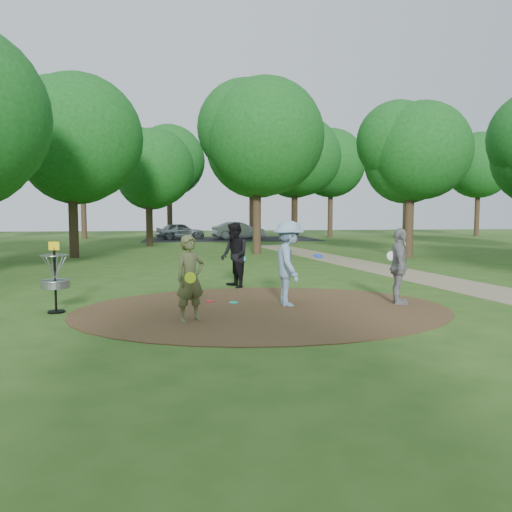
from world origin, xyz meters
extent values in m
plane|color=#2D5119|center=(0.00, 0.00, 0.00)|extent=(100.00, 100.00, 0.00)
cylinder|color=#47301C|center=(0.00, 0.00, 0.01)|extent=(8.40, 8.40, 0.02)
cube|color=#8C7A5B|center=(6.50, 2.00, 0.01)|extent=(7.55, 39.89, 0.01)
cube|color=black|center=(2.00, 30.00, 0.00)|extent=(14.00, 8.00, 0.01)
imported|color=#5C6138|center=(-1.63, -0.97, 0.86)|extent=(0.75, 0.67, 1.72)
cylinder|color=#B3E519|center=(-1.63, -1.23, 0.91)|extent=(0.22, 0.07, 0.22)
imported|color=#7FA0BD|center=(0.64, 0.36, 0.99)|extent=(0.74, 1.29, 1.99)
cylinder|color=blue|center=(1.33, 0.33, 1.16)|extent=(0.28, 0.28, 0.08)
imported|color=black|center=(-0.32, 3.36, 0.94)|extent=(0.95, 1.08, 1.89)
cylinder|color=#0DA8E1|center=(-0.11, 3.36, 0.84)|extent=(0.23, 0.11, 0.22)
imported|color=gray|center=(3.24, 0.17, 0.90)|extent=(0.74, 1.14, 1.80)
cylinder|color=white|center=(3.04, 0.17, 1.15)|extent=(0.23, 0.08, 0.22)
cylinder|color=#1BDCC2|center=(-0.59, 0.84, 0.03)|extent=(0.22, 0.22, 0.02)
cylinder|color=red|center=(-1.14, 1.08, 0.03)|extent=(0.22, 0.22, 0.02)
imported|color=#A8ADB0|center=(-2.11, 30.48, 0.67)|extent=(4.17, 2.38, 1.34)
imported|color=#979A9E|center=(2.62, 30.01, 0.70)|extent=(4.47, 2.22, 1.41)
cylinder|color=black|center=(-4.50, 0.30, 0.68)|extent=(0.05, 0.05, 1.35)
cylinder|color=black|center=(-4.50, 0.30, 0.02)|extent=(0.36, 0.36, 0.04)
cylinder|color=gray|center=(-4.50, 0.30, 0.62)|extent=(0.60, 0.60, 0.16)
torus|color=gray|center=(-4.50, 0.30, 0.70)|extent=(0.63, 0.63, 0.03)
torus|color=gray|center=(-4.50, 0.30, 1.25)|extent=(0.58, 0.58, 0.02)
cube|color=yellow|center=(-4.50, 0.30, 1.45)|extent=(0.22, 0.02, 0.18)
cylinder|color=#332316|center=(-7.00, 14.00, 1.90)|extent=(0.44, 0.44, 3.80)
sphere|color=#134816|center=(-7.00, 14.00, 5.43)|extent=(5.93, 5.93, 5.93)
cylinder|color=#332316|center=(2.00, 15.00, 2.09)|extent=(0.44, 0.44, 4.18)
sphere|color=#134816|center=(2.00, 15.00, 5.83)|extent=(6.00, 6.00, 6.00)
cylinder|color=#332316|center=(9.00, 12.00, 1.80)|extent=(0.44, 0.44, 3.61)
sphere|color=#134816|center=(9.00, 12.00, 4.88)|extent=(4.62, 4.62, 4.62)
cylinder|color=#332316|center=(-4.00, 22.00, 1.71)|extent=(0.44, 0.44, 3.42)
sphere|color=#134816|center=(-4.00, 22.00, 4.79)|extent=(4.99, 4.99, 4.99)
cylinder|color=#332316|center=(6.00, 24.00, 2.19)|extent=(0.44, 0.44, 4.37)
sphere|color=#134816|center=(6.00, 24.00, 5.89)|extent=(5.54, 5.54, 5.54)
camera|label=1|loc=(-1.71, -10.85, 2.16)|focal=35.00mm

